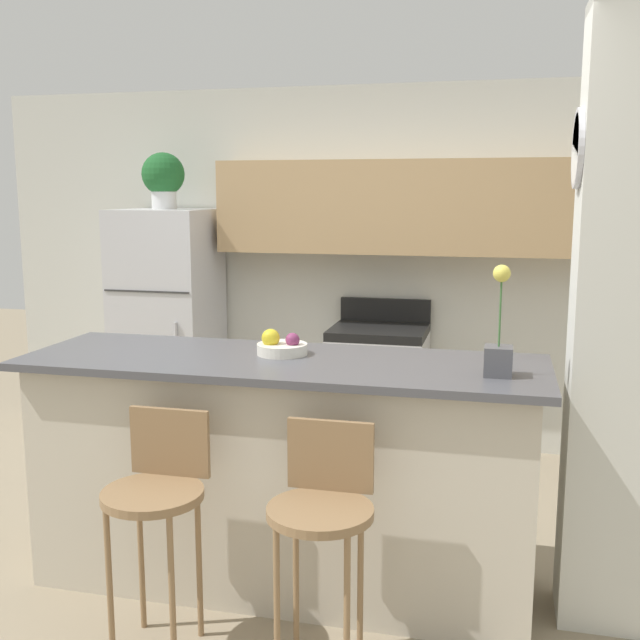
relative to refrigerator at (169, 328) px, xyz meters
The scene contains 11 objects.
ground_plane 2.39m from the refrigerator, 51.95° to the right, with size 14.00×14.00×0.00m, color gray.
wall_back 1.65m from the refrigerator, 11.57° to the left, with size 5.60×0.38×2.55m.
pillar_right 3.30m from the refrigerator, 31.59° to the right, with size 0.38×0.32×2.55m.
counter_bar 2.26m from the refrigerator, 51.95° to the right, with size 2.36×0.76×1.08m.
refrigerator is the anchor object (origin of this frame).
stove_range 1.58m from the refrigerator, ahead, with size 0.64×0.59×1.07m.
bar_stool_left 2.58m from the refrigerator, 66.13° to the right, with size 0.40×0.40×0.95m.
bar_stool_right 2.92m from the refrigerator, 53.98° to the right, with size 0.40×0.40×0.95m.
potted_plant_on_fridge 1.07m from the refrigerator, 117.04° to the left, with size 0.30×0.30×0.39m.
orchid_vase 3.00m from the refrigerator, 38.53° to the right, with size 0.11×0.11×0.45m.
fruit_bowl 2.17m from the refrigerator, 51.06° to the right, with size 0.23×0.23×0.12m.
Camera 1 is at (0.95, -3.15, 1.82)m, focal length 42.00 mm.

